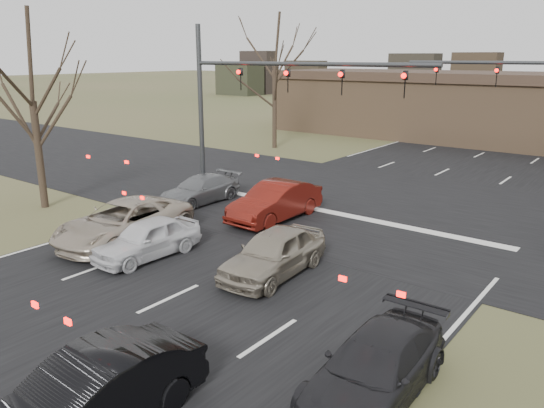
# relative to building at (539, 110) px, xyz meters

# --- Properties ---
(ground) EXTENTS (360.00, 360.00, 0.00)m
(ground) POSITION_rel_building_xyz_m (-2.00, -38.00, -2.67)
(ground) COLOR #48502A
(ground) RESTS_ON ground
(road_cross) EXTENTS (200.00, 14.00, 0.02)m
(road_cross) POSITION_rel_building_xyz_m (-2.00, -23.00, -2.65)
(road_cross) COLOR black
(road_cross) RESTS_ON ground
(building) EXTENTS (42.40, 10.40, 5.30)m
(building) POSITION_rel_building_xyz_m (0.00, 0.00, 0.00)
(building) COLOR brown
(building) RESTS_ON ground
(mast_arm_near) EXTENTS (12.12, 0.24, 8.00)m
(mast_arm_near) POSITION_rel_building_xyz_m (-7.23, -25.00, 2.41)
(mast_arm_near) COLOR #383A3D
(mast_arm_near) RESTS_ON ground
(tree_left_near) EXTENTS (5.10, 5.10, 8.50)m
(tree_left_near) POSITION_rel_building_xyz_m (-13.50, -32.00, 3.90)
(tree_left_near) COLOR black
(tree_left_near) RESTS_ON ground
(tree_left_far) EXTENTS (5.70, 5.70, 9.50)m
(tree_left_far) POSITION_rel_building_xyz_m (-15.00, -13.00, 4.68)
(tree_left_far) COLOR black
(tree_left_far) RESTS_ON ground
(car_silver_suv) EXTENTS (3.01, 5.62, 1.50)m
(car_silver_suv) POSITION_rel_building_xyz_m (-6.86, -32.73, -1.92)
(car_silver_suv) COLOR #B2A490
(car_silver_suv) RESTS_ON ground
(car_white_sedan) EXTENTS (1.69, 3.90, 1.31)m
(car_white_sedan) POSITION_rel_building_xyz_m (-5.00, -33.22, -2.01)
(car_white_sedan) COLOR silver
(car_white_sedan) RESTS_ON ground
(car_black_hatch) EXTENTS (1.56, 4.44, 1.46)m
(car_black_hatch) POSITION_rel_building_xyz_m (1.00, -39.50, -1.93)
(car_black_hatch) COLOR black
(car_black_hatch) RESTS_ON ground
(car_charcoal_sedan) EXTENTS (1.86, 4.36, 1.25)m
(car_charcoal_sedan) POSITION_rel_building_xyz_m (4.50, -35.45, -2.04)
(car_charcoal_sedan) COLOR black
(car_charcoal_sedan) RESTS_ON ground
(car_grey_ahead) EXTENTS (1.80, 4.27, 1.23)m
(car_grey_ahead) POSITION_rel_building_xyz_m (-8.50, -27.22, -2.05)
(car_grey_ahead) COLOR slate
(car_grey_ahead) RESTS_ON ground
(car_red_ahead) EXTENTS (1.65, 4.66, 1.53)m
(car_red_ahead) POSITION_rel_building_xyz_m (-4.17, -27.22, -1.90)
(car_red_ahead) COLOR #5B130D
(car_red_ahead) RESTS_ON ground
(car_silver_ahead) EXTENTS (1.99, 4.34, 1.44)m
(car_silver_ahead) POSITION_rel_building_xyz_m (-0.74, -31.85, -1.94)
(car_silver_ahead) COLOR gray
(car_silver_ahead) RESTS_ON ground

